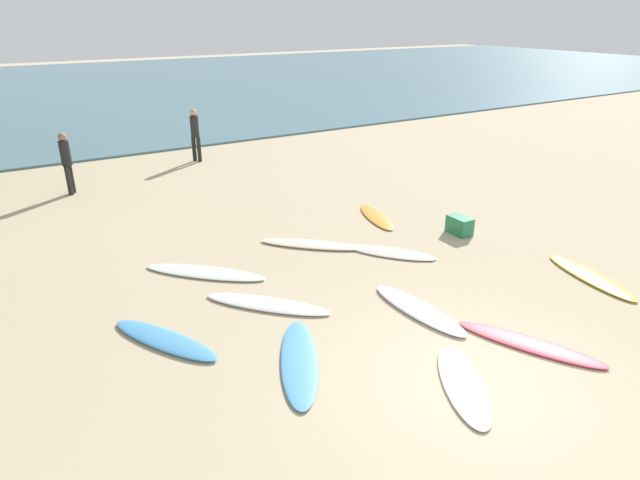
% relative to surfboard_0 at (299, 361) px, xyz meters
% --- Properties ---
extents(ground_plane, '(120.00, 120.00, 0.00)m').
position_rel_surfboard_0_xyz_m(ground_plane, '(1.85, -1.78, -0.04)').
color(ground_plane, '#C6B28E').
extents(ocean_water, '(120.00, 40.00, 0.08)m').
position_rel_surfboard_0_xyz_m(ocean_water, '(1.85, 34.27, 0.00)').
color(ocean_water, slate).
rests_on(ocean_water, ground_plane).
extents(surfboard_0, '(1.55, 2.28, 0.07)m').
position_rel_surfboard_0_xyz_m(surfboard_0, '(0.00, 0.00, 0.00)').
color(surfboard_0, '#55A1DF').
rests_on(surfboard_0, ground_plane).
extents(surfboard_1, '(1.68, 1.91, 0.06)m').
position_rel_surfboard_0_xyz_m(surfboard_1, '(3.71, 2.44, -0.01)').
color(surfboard_1, silver).
rests_on(surfboard_1, ground_plane).
extents(surfboard_2, '(0.69, 2.20, 0.08)m').
position_rel_surfboard_0_xyz_m(surfboard_2, '(2.56, 0.22, 0.01)').
color(surfboard_2, white).
rests_on(surfboard_2, ground_plane).
extents(surfboard_3, '(2.08, 1.98, 0.08)m').
position_rel_surfboard_0_xyz_m(surfboard_3, '(2.42, 3.72, 0.00)').
color(surfboard_3, '#F9E1C6').
rests_on(surfboard_3, ground_plane).
extents(surfboard_4, '(1.02, 2.00, 0.06)m').
position_rel_surfboard_0_xyz_m(surfboard_4, '(4.76, 4.39, -0.00)').
color(surfboard_4, '#F59D35').
rests_on(surfboard_4, ground_plane).
extents(surfboard_5, '(1.42, 2.31, 0.07)m').
position_rel_surfboard_0_xyz_m(surfboard_5, '(3.37, -1.51, -0.00)').
color(surfboard_5, '#DE4E5E').
rests_on(surfboard_5, ground_plane).
extents(surfboard_6, '(0.93, 2.25, 0.07)m').
position_rel_surfboard_0_xyz_m(surfboard_6, '(6.35, -0.58, 0.00)').
color(surfboard_6, yellow).
rests_on(surfboard_6, ground_plane).
extents(surfboard_7, '(2.22, 2.22, 0.07)m').
position_rel_surfboard_0_xyz_m(surfboard_7, '(-0.15, 3.63, -0.00)').
color(surfboard_7, white).
rests_on(surfboard_7, ground_plane).
extents(surfboard_8, '(1.47, 2.17, 0.09)m').
position_rel_surfboard_0_xyz_m(surfboard_8, '(-1.58, 1.63, 0.01)').
color(surfboard_8, '#4C9AD6').
rests_on(surfboard_8, ground_plane).
extents(surfboard_9, '(1.47, 1.95, 0.06)m').
position_rel_surfboard_0_xyz_m(surfboard_9, '(1.73, -1.69, -0.00)').
color(surfboard_9, white).
rests_on(surfboard_9, ground_plane).
extents(surfboard_10, '(1.99, 2.12, 0.07)m').
position_rel_surfboard_0_xyz_m(surfboard_10, '(0.36, 1.81, 0.00)').
color(surfboard_10, white).
rests_on(surfboard_10, ground_plane).
extents(beachgoer_near, '(0.38, 0.38, 1.78)m').
position_rel_surfboard_0_xyz_m(beachgoer_near, '(-1.60, 10.64, 0.96)').
color(beachgoer_near, black).
rests_on(beachgoer_near, ground_plane).
extents(beachgoer_far, '(0.39, 0.39, 1.83)m').
position_rel_surfboard_0_xyz_m(beachgoer_far, '(2.79, 12.27, 0.99)').
color(beachgoer_far, black).
rests_on(beachgoer_far, ground_plane).
extents(beach_cooler, '(0.37, 0.60, 0.42)m').
position_rel_surfboard_0_xyz_m(beach_cooler, '(5.81, 2.52, 0.18)').
color(beach_cooler, '#287F51').
rests_on(beach_cooler, ground_plane).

